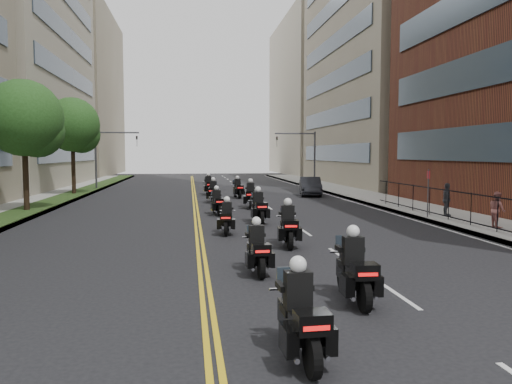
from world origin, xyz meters
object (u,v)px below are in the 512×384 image
motorcycle_0 (300,319)px  motorcycle_4 (227,219)px  motorcycle_1 (354,272)px  motorcycle_5 (259,209)px  pedestrian_b (497,209)px  motorcycle_8 (213,193)px  motorcycle_10 (209,186)px  pedestrian_c (447,200)px  motorcycle_7 (250,196)px  motorcycle_3 (288,227)px  motorcycle_9 (238,189)px  motorcycle_2 (257,251)px  motorcycle_6 (217,203)px  parked_sedan (310,186)px

motorcycle_0 → motorcycle_4: 13.25m
motorcycle_1 → motorcycle_5: size_ratio=0.99×
pedestrian_b → motorcycle_8: bearing=45.1°
motorcycle_10 → pedestrian_c: size_ratio=1.42×
motorcycle_7 → motorcycle_1: bearing=-83.1°
motorcycle_4 → motorcycle_7: bearing=84.3°
motorcycle_3 → motorcycle_7: motorcycle_7 is taller
motorcycle_3 → motorcycle_9: size_ratio=1.04×
motorcycle_2 → motorcycle_6: size_ratio=0.99×
motorcycle_4 → motorcycle_6: 6.69m
motorcycle_9 → parked_sedan: size_ratio=0.51×
motorcycle_6 → motorcycle_9: 10.69m
motorcycle_0 → motorcycle_2: motorcycle_0 is taller
motorcycle_2 → motorcycle_4: (-0.34, 7.20, -0.01)m
motorcycle_9 → motorcycle_3: bearing=-96.5°
motorcycle_5 → motorcycle_10: bearing=93.6°
motorcycle_6 → motorcycle_2: bearing=-95.4°
motorcycle_3 → pedestrian_b: 10.29m
motorcycle_0 → motorcycle_5: motorcycle_5 is taller
motorcycle_4 → motorcycle_8: motorcycle_8 is taller
motorcycle_10 → parked_sedan: size_ratio=0.54×
motorcycle_1 → pedestrian_b: size_ratio=1.51×
motorcycle_6 → motorcycle_7: size_ratio=0.88×
motorcycle_4 → motorcycle_8: size_ratio=0.91×
motorcycle_0 → motorcycle_4: bearing=88.7°
motorcycle_6 → pedestrian_b: (12.09, -7.43, 0.30)m
motorcycle_4 → parked_sedan: bearing=73.1°
motorcycle_7 → parked_sedan: 10.51m
pedestrian_b → pedestrian_c: (-0.15, 4.13, 0.07)m
motorcycle_7 → motorcycle_9: motorcycle_7 is taller
motorcycle_3 → pedestrian_c: pedestrian_c is taller
motorcycle_2 → motorcycle_9: motorcycle_9 is taller
motorcycle_7 → motorcycle_9: 7.21m
motorcycle_3 → motorcycle_4: bearing=128.1°
motorcycle_1 → motorcycle_9: 27.42m
motorcycle_3 → motorcycle_10: size_ratio=0.98×
motorcycle_3 → pedestrian_b: motorcycle_3 is taller
motorcycle_4 → pedestrian_b: size_ratio=1.35×
pedestrian_b → motorcycle_10: bearing=35.5°
pedestrian_b → motorcycle_0: bearing=142.4°
motorcycle_2 → motorcycle_10: size_ratio=0.89×
motorcycle_1 → motorcycle_6: bearing=99.7°
motorcycle_7 → parked_sedan: (6.01, 8.62, 0.02)m
motorcycle_6 → motorcycle_8: (0.12, 7.15, 0.05)m
parked_sedan → motorcycle_7: bearing=-115.2°
motorcycle_3 → pedestrian_c: (9.83, 6.57, 0.31)m
motorcycle_0 → motorcycle_8: size_ratio=0.98×
motorcycle_1 → motorcycle_2: size_ratio=1.10×
motorcycle_0 → pedestrian_c: size_ratio=1.34×
motorcycle_4 → motorcycle_6: (-0.05, 6.69, 0.01)m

